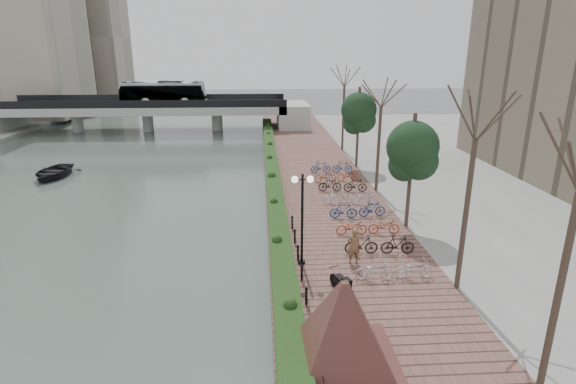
{
  "coord_description": "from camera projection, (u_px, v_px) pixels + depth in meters",
  "views": [
    {
      "loc": [
        -0.29,
        -14.68,
        10.24
      ],
      "look_at": [
        1.3,
        11.21,
        2.0
      ],
      "focal_mm": 28.0,
      "sensor_mm": 36.0,
      "label": 1
    }
  ],
  "objects": [
    {
      "name": "far_buildings",
      "position": [
        2.0,
        12.0,
        72.46
      ],
      "size": [
        35.0,
        38.0,
        38.0
      ],
      "color": "#A49788",
      "rests_on": "far_bank"
    },
    {
      "name": "granite_monument",
      "position": [
        343.0,
        323.0,
        14.18
      ],
      "size": [
        5.64,
        5.64,
        2.94
      ],
      "color": "#471E1E",
      "rests_on": "promenade"
    },
    {
      "name": "river_water",
      "position": [
        96.0,
        170.0,
        39.98
      ],
      "size": [
        30.0,
        130.0,
        0.02
      ],
      "primitive_type": "cube",
      "color": "#41514B",
      "rests_on": "ground"
    },
    {
      "name": "inland_pavement",
      "position": [
        523.0,
        185.0,
        34.82
      ],
      "size": [
        24.0,
        75.0,
        0.5
      ],
      "primitive_type": "cube",
      "color": "gray",
      "rests_on": "ground"
    },
    {
      "name": "motorcycle",
      "position": [
        341.0,
        282.0,
        18.78
      ],
      "size": [
        0.97,
        1.53,
        0.92
      ],
      "primitive_type": null,
      "rotation": [
        0.0,
        0.0,
        0.38
      ],
      "color": "black",
      "rests_on": "promenade"
    },
    {
      "name": "boat",
      "position": [
        52.0,
        172.0,
        37.41
      ],
      "size": [
        3.8,
        5.07,
        1.0
      ],
      "primitive_type": "imported",
      "rotation": [
        0.0,
        0.0,
        -0.08
      ],
      "color": "black",
      "rests_on": "river_water"
    },
    {
      "name": "chain_fence",
      "position": [
        304.0,
        284.0,
        18.81
      ],
      "size": [
        0.1,
        14.1,
        0.7
      ],
      "color": "black",
      "rests_on": "promenade"
    },
    {
      "name": "ground",
      "position": [
        272.0,
        332.0,
        17.08
      ],
      "size": [
        220.0,
        220.0,
        0.0
      ],
      "primitive_type": "plane",
      "color": "#59595B",
      "rests_on": "ground"
    },
    {
      "name": "bridge",
      "position": [
        150.0,
        105.0,
        58.02
      ],
      "size": [
        36.0,
        10.77,
        6.5
      ],
      "color": "#AFAFAA",
      "rests_on": "ground"
    },
    {
      "name": "promenade",
      "position": [
        319.0,
        188.0,
        33.88
      ],
      "size": [
        8.0,
        75.0,
        0.5
      ],
      "primitive_type": "cube",
      "color": "brown",
      "rests_on": "ground"
    },
    {
      "name": "lamppost",
      "position": [
        302.0,
        199.0,
        20.49
      ],
      "size": [
        1.02,
        0.32,
        4.42
      ],
      "color": "black",
      "rests_on": "promenade"
    },
    {
      "name": "bicycle_parking",
      "position": [
        354.0,
        204.0,
        28.29
      ],
      "size": [
        2.4,
        19.89,
        1.0
      ],
      "color": "#B5B6BA",
      "rests_on": "promenade"
    },
    {
      "name": "pedestrian",
      "position": [
        354.0,
        246.0,
        21.21
      ],
      "size": [
        0.69,
        0.49,
        1.76
      ],
      "primitive_type": "imported",
      "rotation": [
        0.0,
        0.0,
        3.26
      ],
      "color": "brown",
      "rests_on": "promenade"
    },
    {
      "name": "hedge",
      "position": [
        273.0,
        173.0,
        35.9
      ],
      "size": [
        1.1,
        56.0,
        0.6
      ],
      "primitive_type": "cube",
      "color": "black",
      "rests_on": "promenade"
    },
    {
      "name": "street_trees",
      "position": [
        392.0,
        158.0,
        28.49
      ],
      "size": [
        3.2,
        37.12,
        6.8
      ],
      "color": "#392821",
      "rests_on": "promenade"
    }
  ]
}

